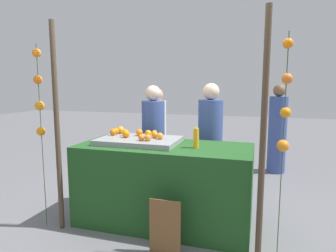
# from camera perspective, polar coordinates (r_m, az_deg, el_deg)

# --- Properties ---
(ground_plane) EXTENTS (24.00, 24.00, 0.00)m
(ground_plane) POSITION_cam_1_polar(r_m,az_deg,el_deg) (3.72, -0.71, -17.76)
(ground_plane) COLOR slate
(stall_counter) EXTENTS (1.97, 0.88, 0.93)m
(stall_counter) POSITION_cam_1_polar(r_m,az_deg,el_deg) (3.55, -0.73, -11.00)
(stall_counter) COLOR #1E4C1E
(stall_counter) RESTS_ON ground_plane
(orange_tray) EXTENTS (0.93, 0.62, 0.06)m
(orange_tray) POSITION_cam_1_polar(r_m,az_deg,el_deg) (3.54, -5.53, -2.79)
(orange_tray) COLOR gray
(orange_tray) RESTS_ON stall_counter
(orange_0) EXTENTS (0.08, 0.08, 0.08)m
(orange_0) POSITION_cam_1_polar(r_m,az_deg,el_deg) (3.77, -10.38, -1.11)
(orange_0) COLOR orange
(orange_0) RESTS_ON orange_tray
(orange_1) EXTENTS (0.08, 0.08, 0.08)m
(orange_1) POSITION_cam_1_polar(r_m,az_deg,el_deg) (3.63, -3.79, -1.39)
(orange_1) COLOR orange
(orange_1) RESTS_ON orange_tray
(orange_2) EXTENTS (0.09, 0.09, 0.09)m
(orange_2) POSITION_cam_1_polar(r_m,az_deg,el_deg) (3.59, -7.98, -1.50)
(orange_2) COLOR orange
(orange_2) RESTS_ON orange_tray
(orange_3) EXTENTS (0.08, 0.08, 0.08)m
(orange_3) POSITION_cam_1_polar(r_m,az_deg,el_deg) (3.72, -8.14, -1.23)
(orange_3) COLOR orange
(orange_3) RESTS_ON orange_tray
(orange_4) EXTENTS (0.07, 0.07, 0.07)m
(orange_4) POSITION_cam_1_polar(r_m,az_deg,el_deg) (3.67, -2.63, -1.35)
(orange_4) COLOR orange
(orange_4) RESTS_ON orange_tray
(orange_5) EXTENTS (0.08, 0.08, 0.08)m
(orange_5) POSITION_cam_1_polar(r_m,az_deg,el_deg) (3.45, -1.53, -1.89)
(orange_5) COLOR orange
(orange_5) RESTS_ON orange_tray
(orange_6) EXTENTS (0.07, 0.07, 0.07)m
(orange_6) POSITION_cam_1_polar(r_m,az_deg,el_deg) (3.37, -5.09, -2.19)
(orange_6) COLOR orange
(orange_6) RESTS_ON orange_tray
(orange_7) EXTENTS (0.08, 0.08, 0.08)m
(orange_7) POSITION_cam_1_polar(r_m,az_deg,el_deg) (3.70, -5.47, -1.22)
(orange_7) COLOR orange
(orange_7) RESTS_ON orange_tray
(orange_8) EXTENTS (0.08, 0.08, 0.08)m
(orange_8) POSITION_cam_1_polar(r_m,az_deg,el_deg) (3.86, -9.88, -0.94)
(orange_8) COLOR orange
(orange_8) RESTS_ON orange_tray
(orange_9) EXTENTS (0.09, 0.09, 0.09)m
(orange_9) POSITION_cam_1_polar(r_m,az_deg,el_deg) (3.89, -8.96, -0.74)
(orange_9) COLOR orange
(orange_9) RESTS_ON orange_tray
(orange_10) EXTENTS (0.07, 0.07, 0.07)m
(orange_10) POSITION_cam_1_polar(r_m,az_deg,el_deg) (3.36, -3.85, -2.21)
(orange_10) COLOR orange
(orange_10) RESTS_ON orange_tray
(orange_11) EXTENTS (0.08, 0.08, 0.08)m
(orange_11) POSITION_cam_1_polar(r_m,az_deg,el_deg) (3.53, -2.51, -1.68)
(orange_11) COLOR orange
(orange_11) RESTS_ON orange_tray
(juice_bottle) EXTENTS (0.06, 0.06, 0.23)m
(juice_bottle) POSITION_cam_1_polar(r_m,az_deg,el_deg) (3.27, 5.36, -2.31)
(juice_bottle) COLOR orange
(juice_bottle) RESTS_ON stall_counter
(chalkboard_sign) EXTENTS (0.31, 0.03, 0.56)m
(chalkboard_sign) POSITION_cam_1_polar(r_m,az_deg,el_deg) (3.00, -0.55, -18.79)
(chalkboard_sign) COLOR brown
(chalkboard_sign) RESTS_ON ground_plane
(vendor_left) EXTENTS (0.32, 0.32, 1.60)m
(vendor_left) POSITION_cam_1_polar(r_m,az_deg,el_deg) (4.27, -2.79, -3.80)
(vendor_left) COLOR #384C8C
(vendor_left) RESTS_ON ground_plane
(vendor_right) EXTENTS (0.33, 0.33, 1.63)m
(vendor_right) POSITION_cam_1_polar(r_m,az_deg,el_deg) (4.09, 7.99, -4.21)
(vendor_right) COLOR #384C8C
(vendor_right) RESTS_ON ground_plane
(crowd_person_0) EXTENTS (0.31, 0.31, 1.54)m
(crowd_person_0) POSITION_cam_1_polar(r_m,az_deg,el_deg) (5.13, -2.08, -2.08)
(crowd_person_0) COLOR beige
(crowd_person_0) RESTS_ON ground_plane
(crowd_person_1) EXTENTS (0.32, 0.32, 1.61)m
(crowd_person_1) POSITION_cam_1_polar(r_m,az_deg,el_deg) (5.80, 20.07, -1.08)
(crowd_person_1) COLOR #384C8C
(crowd_person_1) RESTS_ON ground_plane
(canopy_post_left) EXTENTS (0.06, 0.06, 2.28)m
(canopy_post_left) POSITION_cam_1_polar(r_m,az_deg,el_deg) (3.46, -20.34, -0.47)
(canopy_post_left) COLOR #473828
(canopy_post_left) RESTS_ON ground_plane
(canopy_post_right) EXTENTS (0.06, 0.06, 2.28)m
(canopy_post_right) POSITION_cam_1_polar(r_m,az_deg,el_deg) (2.76, 17.62, -2.43)
(canopy_post_right) COLOR #473828
(canopy_post_right) RESTS_ON ground_plane
(garland_strand_left) EXTENTS (0.11, 0.11, 2.05)m
(garland_strand_left) POSITION_cam_1_polar(r_m,az_deg,el_deg) (3.55, -23.34, 5.32)
(garland_strand_left) COLOR #2D4C23
(garland_strand_left) RESTS_ON ground_plane
(garland_strand_right) EXTENTS (0.10, 0.11, 2.05)m
(garland_strand_right) POSITION_cam_1_polar(r_m,az_deg,el_deg) (2.68, 21.42, 3.68)
(garland_strand_right) COLOR #2D4C23
(garland_strand_right) RESTS_ON ground_plane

